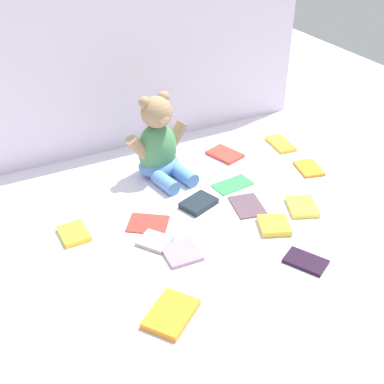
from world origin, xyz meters
The scene contains 17 objects.
ground_plane centered at (0.00, 0.00, 0.00)m, with size 3.20×3.20×0.00m, color silver.
backdrop_drape centered at (0.00, 0.46, 0.32)m, with size 1.51×0.03×0.64m, color silver.
teddy_bear centered at (0.03, 0.20, 0.11)m, with size 0.25×0.24×0.30m.
book_case_0 centered at (-0.13, -0.07, 0.00)m, with size 0.10×0.12×0.01m, color red.
book_case_1 centered at (0.30, 0.20, 0.01)m, with size 0.09×0.13×0.01m, color red.
book_case_2 centered at (0.54, 0.17, 0.01)m, with size 0.07×0.14×0.01m, color yellow.
book_case_3 centered at (0.21, -0.26, 0.01)m, with size 0.09×0.09×0.02m, color yellow.
book_case_4 centered at (-0.22, -0.44, 0.01)m, with size 0.10×0.14×0.02m, color orange.
book_case_5 centered at (0.06, -0.05, 0.01)m, with size 0.08×0.11×0.02m, color #1B262F.
book_case_6 centered at (0.20, -0.13, 0.00)m, with size 0.09×0.13×0.01m, color #553E4A.
book_case_7 centered at (0.22, 0.01, 0.00)m, with size 0.08×0.14×0.01m, color green.
book_case_8 centered at (0.53, -0.03, 0.01)m, with size 0.08×0.11×0.01m, color orange.
book_case_9 centered at (-0.15, -0.16, 0.01)m, with size 0.08×0.09×0.01m, color #A5998F.
book_case_10 centered at (-0.10, -0.24, 0.01)m, with size 0.10×0.10×0.01m, color #A67D9A.
book_case_11 centered at (0.35, -0.22, 0.01)m, with size 0.09×0.11×0.02m, color yellow.
book_case_12 centered at (0.20, -0.43, 0.01)m, with size 0.07×0.11×0.01m, color black.
book_case_13 centered at (-0.35, -0.02, 0.01)m, with size 0.08×0.10×0.02m, color yellow.
Camera 1 is at (-0.57, -1.23, 0.94)m, focal length 46.60 mm.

